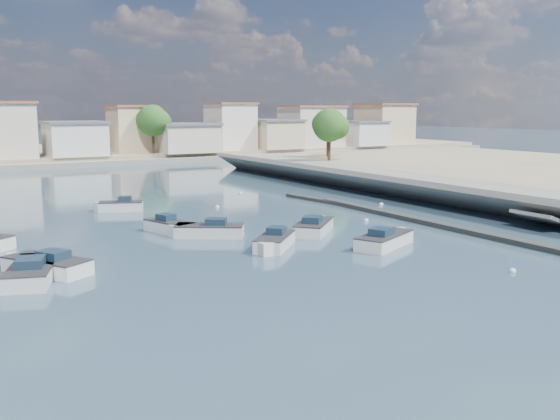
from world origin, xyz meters
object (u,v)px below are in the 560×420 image
motorboat_a (44,266)px  motorboat_g (172,228)px  motorboat_d (274,243)px  motorboat_e (34,271)px  motorboat_f (119,207)px  motorboat_b (315,227)px  motorboat_h (386,240)px  motorboat_c (206,231)px

motorboat_a → motorboat_g: 11.86m
motorboat_d → motorboat_e: size_ratio=0.71×
motorboat_d → motorboat_f: (-4.17, 19.32, 0.00)m
motorboat_b → motorboat_f: 18.71m
motorboat_b → motorboat_h: (1.46, -6.02, 0.00)m
motorboat_e → motorboat_g: (10.44, 7.70, 0.00)m
motorboat_d → motorboat_e: (-14.10, 0.32, 0.00)m
motorboat_b → motorboat_f: size_ratio=1.17×
motorboat_d → motorboat_f: bearing=102.2°
motorboat_c → motorboat_f: 13.84m
motorboat_e → motorboat_a: bearing=56.9°
motorboat_c → motorboat_h: 12.22m
motorboat_c → motorboat_g: (-1.55, 2.40, 0.00)m
motorboat_b → motorboat_h: 6.19m
motorboat_b → motorboat_g: size_ratio=1.03×
motorboat_g → motorboat_a: bearing=-145.6°
motorboat_h → motorboat_a: bearing=168.0°
motorboat_b → motorboat_a: bearing=-174.6°
motorboat_b → motorboat_c: 7.68m
motorboat_c → motorboat_h: size_ratio=0.91×
motorboat_b → motorboat_f: bearing=119.8°
motorboat_a → motorboat_e: bearing=-123.1°
motorboat_a → motorboat_d: 13.52m
motorboat_c → motorboat_e: bearing=-156.1°
motorboat_f → motorboat_g: same height
motorboat_e → motorboat_h: same height
motorboat_c → motorboat_d: same height
motorboat_c → motorboat_d: size_ratio=1.17×
motorboat_f → motorboat_g: 11.31m
motorboat_b → motorboat_h: bearing=-76.4°
motorboat_a → motorboat_f: 20.25m
motorboat_e → motorboat_b: bearing=8.2°
motorboat_c → motorboat_g: same height
motorboat_e → motorboat_f: same height
motorboat_b → motorboat_h: size_ratio=0.89×
motorboat_a → motorboat_b: bearing=5.4°
motorboat_d → motorboat_g: size_ratio=0.91×
motorboat_b → motorboat_e: same height
motorboat_e → motorboat_f: (9.94, 19.00, -0.00)m
motorboat_a → motorboat_c: 12.12m
motorboat_f → motorboat_h: size_ratio=0.76×
motorboat_e → motorboat_g: same height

